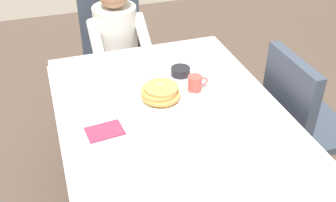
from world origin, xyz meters
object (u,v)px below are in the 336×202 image
(cup_coffee, at_px, (195,83))
(plate_breakfast, at_px, (160,99))
(bowl_butter, at_px, (180,71))
(chair_right_side, at_px, (299,118))
(diner_person, at_px, (117,42))
(knife_right_of_plate, at_px, (196,96))
(fork_left_of_plate, at_px, (126,109))
(syrup_pitcher, at_px, (110,92))
(spoon_near_edge, at_px, (172,135))
(breakfast_stack, at_px, (161,93))
(dining_table_main, at_px, (173,127))
(chair_diner, at_px, (114,50))

(cup_coffee, bearing_deg, plate_breakfast, -169.63)
(bowl_butter, bearing_deg, plate_breakfast, -131.18)
(chair_right_side, bearing_deg, cup_coffee, -105.33)
(diner_person, height_order, knife_right_of_plate, diner_person)
(fork_left_of_plate, bearing_deg, knife_right_of_plate, -87.89)
(chair_right_side, bearing_deg, fork_left_of_plate, -95.99)
(syrup_pitcher, distance_m, spoon_near_edge, 0.44)
(knife_right_of_plate, bearing_deg, syrup_pitcher, 69.84)
(chair_right_side, xyz_separation_m, bowl_butter, (-0.61, 0.34, 0.23))
(breakfast_stack, distance_m, cup_coffee, 0.21)
(cup_coffee, relative_size, syrup_pitcher, 1.41)
(plate_breakfast, xyz_separation_m, breakfast_stack, (0.00, -0.00, 0.04))
(spoon_near_edge, bearing_deg, fork_left_of_plate, 124.91)
(dining_table_main, xyz_separation_m, bowl_butter, (0.16, 0.34, 0.11))
(chair_diner, relative_size, fork_left_of_plate, 5.17)
(chair_diner, distance_m, breakfast_stack, 1.08)
(dining_table_main, distance_m, chair_right_side, 0.78)
(plate_breakfast, height_order, syrup_pitcher, syrup_pitcher)
(bowl_butter, relative_size, syrup_pitcher, 1.38)
(plate_breakfast, distance_m, syrup_pitcher, 0.26)
(knife_right_of_plate, bearing_deg, breakfast_stack, 79.83)
(fork_left_of_plate, relative_size, spoon_near_edge, 1.20)
(diner_person, bearing_deg, chair_diner, -90.00)
(diner_person, relative_size, cup_coffee, 9.91)
(dining_table_main, height_order, spoon_near_edge, spoon_near_edge)
(diner_person, bearing_deg, fork_left_of_plate, 80.52)
(breakfast_stack, height_order, syrup_pitcher, breakfast_stack)
(plate_breakfast, relative_size, fork_left_of_plate, 1.56)
(dining_table_main, distance_m, syrup_pitcher, 0.37)
(diner_person, xyz_separation_m, cup_coffee, (0.25, -0.85, 0.11))
(diner_person, relative_size, spoon_near_edge, 7.47)
(breakfast_stack, height_order, fork_left_of_plate, breakfast_stack)
(plate_breakfast, bearing_deg, knife_right_of_plate, -6.01)
(bowl_butter, bearing_deg, cup_coffee, -83.35)
(breakfast_stack, height_order, spoon_near_edge, breakfast_stack)
(chair_right_side, relative_size, fork_left_of_plate, 5.17)
(breakfast_stack, bearing_deg, spoon_near_edge, -97.09)
(plate_breakfast, xyz_separation_m, syrup_pitcher, (-0.24, 0.10, 0.03))
(plate_breakfast, bearing_deg, bowl_butter, 48.82)
(plate_breakfast, bearing_deg, dining_table_main, -77.59)
(cup_coffee, distance_m, spoon_near_edge, 0.41)
(chair_diner, xyz_separation_m, breakfast_stack, (0.04, -1.05, 0.26))
(bowl_butter, height_order, spoon_near_edge, bowl_butter)
(diner_person, relative_size, fork_left_of_plate, 6.22)
(breakfast_stack, relative_size, cup_coffee, 1.80)
(breakfast_stack, xyz_separation_m, spoon_near_edge, (-0.04, -0.29, -0.05))
(chair_diner, height_order, bowl_butter, chair_diner)
(breakfast_stack, bearing_deg, plate_breakfast, 129.81)
(diner_person, distance_m, syrup_pitcher, 0.82)
(chair_right_side, xyz_separation_m, knife_right_of_plate, (-0.61, 0.10, 0.21))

